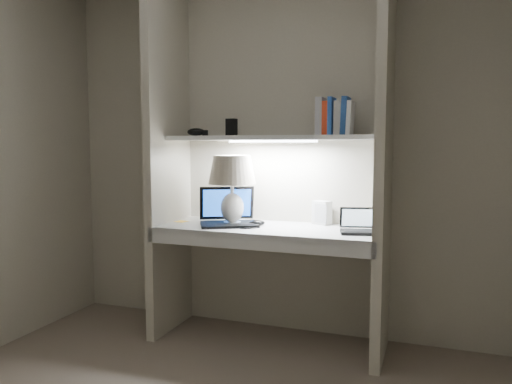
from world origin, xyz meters
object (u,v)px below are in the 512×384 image
at_px(table_lamp, 232,178).
at_px(book_row, 335,117).
at_px(speaker, 322,213).
at_px(laptop_netbook, 359,227).
at_px(laptop_main, 228,216).

xyz_separation_m(table_lamp, book_row, (0.66, 0.11, 0.39)).
bearing_deg(speaker, table_lamp, -134.33).
height_order(table_lamp, book_row, book_row).
xyz_separation_m(table_lamp, laptop_netbook, (0.85, -0.02, -0.28)).
bearing_deg(book_row, laptop_netbook, -33.93).
height_order(laptop_netbook, book_row, book_row).
distance_m(laptop_netbook, book_row, 0.71).
distance_m(laptop_main, speaker, 0.63).
bearing_deg(table_lamp, speaker, 21.35).
distance_m(laptop_main, laptop_netbook, 0.88).
xyz_separation_m(laptop_netbook, speaker, (-0.28, 0.24, 0.04)).
relative_size(table_lamp, speaker, 2.93).
bearing_deg(table_lamp, laptop_main, 162.94).
bearing_deg(book_row, speaker, 131.37).
relative_size(laptop_main, book_row, 2.01).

